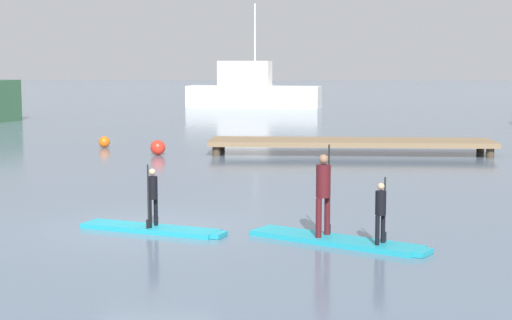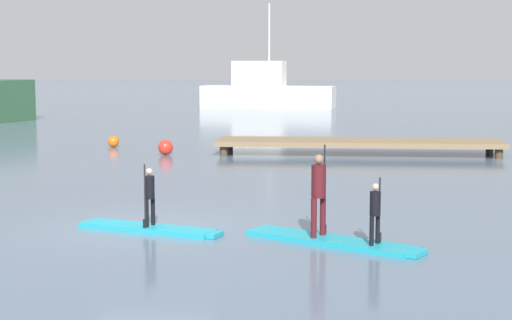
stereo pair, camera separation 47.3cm
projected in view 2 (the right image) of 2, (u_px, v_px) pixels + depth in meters
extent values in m
plane|color=slate|center=(149.00, 227.00, 16.92)|extent=(240.00, 240.00, 0.00)
cube|color=#1E9EB2|center=(147.00, 228.00, 16.60)|extent=(2.93, 1.53, 0.10)
cube|color=#1E9EB2|center=(213.00, 235.00, 15.99)|extent=(0.37, 0.49, 0.09)
cylinder|color=black|center=(153.00, 211.00, 16.64)|extent=(0.08, 0.08, 0.55)
cylinder|color=black|center=(147.00, 213.00, 16.42)|extent=(0.08, 0.08, 0.55)
cylinder|color=black|center=(149.00, 187.00, 16.47)|extent=(0.26, 0.26, 0.46)
sphere|color=tan|center=(149.00, 172.00, 16.43)|extent=(0.13, 0.13, 0.13)
cylinder|color=black|center=(145.00, 196.00, 16.33)|extent=(0.03, 0.03, 1.26)
cube|color=black|center=(145.00, 223.00, 16.40)|extent=(0.07, 0.14, 0.18)
cube|color=#1E9EB2|center=(330.00, 241.00, 15.45)|extent=(3.28, 2.35, 0.10)
cube|color=#1E9EB2|center=(416.00, 253.00, 14.44)|extent=(0.46, 0.56, 0.09)
cylinder|color=#4C1419|center=(323.00, 216.00, 15.68)|extent=(0.11, 0.11, 0.74)
cylinder|color=#4C1419|center=(314.00, 218.00, 15.42)|extent=(0.11, 0.11, 0.74)
cylinder|color=#4C1419|center=(319.00, 181.00, 15.47)|extent=(0.38, 0.38, 0.61)
sphere|color=#8C664C|center=(319.00, 159.00, 15.42)|extent=(0.18, 0.18, 0.18)
cylinder|color=black|center=(324.00, 190.00, 15.66)|extent=(0.03, 0.03, 1.72)
cube|color=black|center=(324.00, 230.00, 15.75)|extent=(0.10, 0.14, 0.18)
cylinder|color=black|center=(378.00, 229.00, 14.97)|extent=(0.08, 0.08, 0.53)
cylinder|color=black|center=(372.00, 231.00, 14.78)|extent=(0.08, 0.08, 0.53)
cylinder|color=black|center=(375.00, 204.00, 14.82)|extent=(0.27, 0.27, 0.44)
sphere|color=tan|center=(375.00, 187.00, 14.78)|extent=(0.13, 0.13, 0.13)
cylinder|color=black|center=(379.00, 210.00, 14.97)|extent=(0.03, 0.03, 1.20)
cube|color=black|center=(379.00, 238.00, 15.03)|extent=(0.10, 0.14, 0.18)
cube|color=silver|center=(268.00, 97.00, 59.03)|extent=(9.72, 3.64, 1.54)
cube|color=white|center=(259.00, 73.00, 58.99)|extent=(3.87, 2.14, 1.77)
cylinder|color=silver|center=(269.00, 32.00, 58.46)|extent=(0.12, 0.12, 4.01)
cube|color=#846B4C|center=(359.00, 142.00, 29.91)|extent=(10.20, 2.25, 0.18)
cylinder|color=#473828|center=(224.00, 148.00, 29.53)|extent=(0.28, 0.28, 0.52)
cylinder|color=#473828|center=(229.00, 144.00, 31.16)|extent=(0.28, 0.28, 0.52)
cylinder|color=#473828|center=(499.00, 151.00, 28.71)|extent=(0.28, 0.28, 0.52)
cylinder|color=#473828|center=(490.00, 146.00, 30.34)|extent=(0.28, 0.28, 0.52)
sphere|color=red|center=(166.00, 147.00, 29.79)|extent=(0.54, 0.54, 0.54)
sphere|color=orange|center=(114.00, 141.00, 32.41)|extent=(0.44, 0.44, 0.44)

